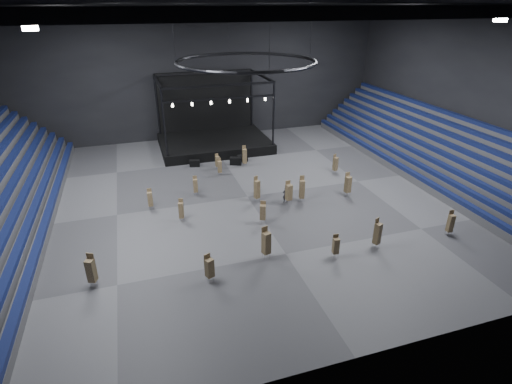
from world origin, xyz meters
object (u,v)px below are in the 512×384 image
object	(u,v)px
flight_case_mid	(236,161)
chair_stack_14	(195,185)
chair_stack_16	(209,267)
chair_stack_17	(302,189)
chair_stack_0	(263,212)
flight_case_right	(242,158)
chair_stack_1	(220,166)
chair_stack_9	(336,245)
man_center	(286,195)
flight_case_left	(195,163)
stage	(213,136)
chair_stack_11	(266,242)
chair_stack_12	(348,184)
chair_stack_3	(289,192)
chair_stack_8	(91,270)
crew_member	(257,187)
chair_stack_15	(217,161)
chair_stack_13	(335,164)
chair_stack_10	(181,210)
chair_stack_5	(245,156)
chair_stack_7	(451,223)
chair_stack_4	(257,189)
chair_stack_2	(150,199)
chair_stack_6	(377,233)

from	to	relation	value
flight_case_mid	chair_stack_14	xyz separation A→B (m)	(-5.97, -6.79, 0.63)
chair_stack_16	chair_stack_17	xyz separation A→B (m)	(11.02, 9.42, 0.19)
chair_stack_0	flight_case_right	bearing A→B (deg)	103.85
chair_stack_1	chair_stack_9	xyz separation A→B (m)	(4.84, -18.20, -0.01)
chair_stack_9	man_center	world-z (taller)	chair_stack_9
flight_case_right	chair_stack_17	xyz separation A→B (m)	(2.58, -12.06, 0.95)
chair_stack_14	flight_case_left	bearing A→B (deg)	85.15
flight_case_right	chair_stack_16	world-z (taller)	chair_stack_16
stage	chair_stack_11	world-z (taller)	stage
chair_stack_12	chair_stack_0	bearing A→B (deg)	-173.43
chair_stack_3	chair_stack_8	distance (m)	18.86
crew_member	chair_stack_8	bearing A→B (deg)	100.57
stage	chair_stack_14	distance (m)	15.09
chair_stack_12	chair_stack_15	xyz separation A→B (m)	(-10.84, 10.83, -0.32)
chair_stack_13	crew_member	world-z (taller)	chair_stack_13
stage	chair_stack_11	bearing A→B (deg)	-93.51
chair_stack_1	chair_stack_10	size ratio (longest dim) A/B	0.92
stage	chair_stack_10	distance (m)	20.35
flight_case_mid	chair_stack_0	xyz separation A→B (m)	(-1.31, -14.17, 0.68)
flight_case_mid	chair_stack_14	world-z (taller)	chair_stack_14
chair_stack_16	chair_stack_10	bearing A→B (deg)	70.96
flight_case_right	man_center	size ratio (longest dim) A/B	0.78
chair_stack_12	man_center	bearing A→B (deg)	166.26
chair_stack_5	chair_stack_7	xyz separation A→B (m)	(11.99, -20.00, -0.11)
flight_case_right	chair_stack_4	size ratio (longest dim) A/B	0.47
chair_stack_9	crew_member	bearing A→B (deg)	108.04
flight_case_right	chair_stack_13	size ratio (longest dim) A/B	0.54
flight_case_left	flight_case_right	distance (m)	5.83
chair_stack_8	chair_stack_5	bearing A→B (deg)	73.00
chair_stack_15	man_center	distance (m)	11.16
chair_stack_4	chair_stack_12	bearing A→B (deg)	-31.07
chair_stack_0	man_center	world-z (taller)	chair_stack_0
flight_case_right	chair_stack_8	world-z (taller)	chair_stack_8
flight_case_right	chair_stack_0	world-z (taller)	chair_stack_0
man_center	chair_stack_11	bearing A→B (deg)	73.51
chair_stack_7	chair_stack_12	world-z (taller)	chair_stack_12
stage	chair_stack_15	xyz separation A→B (m)	(-1.26, -8.23, -0.46)
chair_stack_2	chair_stack_11	size ratio (longest dim) A/B	0.77
chair_stack_3	stage	bearing A→B (deg)	91.39
chair_stack_2	chair_stack_15	size ratio (longest dim) A/B	1.11
chair_stack_5	chair_stack_16	bearing A→B (deg)	-112.58
chair_stack_5	stage	bearing A→B (deg)	103.69
chair_stack_10	flight_case_right	bearing A→B (deg)	70.98
chair_stack_3	chair_stack_11	size ratio (longest dim) A/B	0.89
chair_stack_9	chair_stack_3	bearing A→B (deg)	97.81
chair_stack_7	chair_stack_15	xyz separation A→B (m)	(-15.26, 20.00, -0.18)
flight_case_left	chair_stack_1	world-z (taller)	chair_stack_1
flight_case_mid	chair_stack_1	world-z (taller)	chair_stack_1
chair_stack_1	chair_stack_15	size ratio (longest dim) A/B	1.06
chair_stack_6	chair_stack_10	world-z (taller)	chair_stack_6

